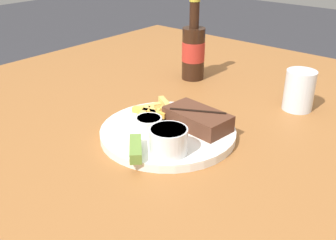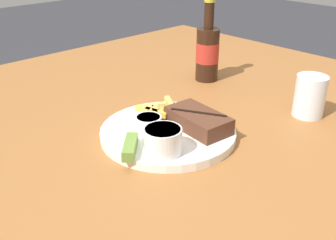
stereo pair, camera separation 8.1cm
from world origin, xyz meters
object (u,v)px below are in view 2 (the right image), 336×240
Objects in this scene: beer_bottle at (207,51)px; fork_utensil at (152,115)px; pickle_spear at (130,147)px; knife_utensil at (179,122)px; drinking_glass at (310,96)px; steak_portion at (198,120)px; dinner_plate at (168,132)px; dipping_sauce_cup at (149,123)px; coleslaw_cup at (163,139)px.

fork_utensil is at bearing -71.20° from beer_bottle.
knife_utensil is (-0.02, 0.15, -0.01)m from pickle_spear.
steak_portion is at bearing -112.77° from drinking_glass.
drinking_glass reaches higher than fork_utensil.
knife_utensil is at bearing 97.98° from pickle_spear.
dinner_plate is 2.93× the size of drinking_glass.
fork_utensil is at bearing 133.07° from dipping_sauce_cup.
knife_utensil is 1.56× the size of drinking_glass.
coleslaw_cup reaches higher than dipping_sauce_cup.
beer_bottle is at bearing 178.06° from drinking_glass.
pickle_spear is (-0.04, -0.04, -0.02)m from coleslaw_cup.
steak_portion is 0.61× the size of beer_bottle.
dinner_plate is at bearing -130.35° from steak_portion.
steak_portion reaches higher than dinner_plate.
dipping_sauce_cup is 0.23× the size of beer_bottle.
pickle_spear is at bearing -142.00° from knife_utensil.
beer_bottle is at bearing 121.14° from coleslaw_cup.
coleslaw_cup is 0.46m from beer_bottle.
fork_utensil is (-0.05, 0.05, -0.02)m from dipping_sauce_cup.
dipping_sauce_cup is (-0.02, -0.03, 0.03)m from dinner_plate.
coleslaw_cup is 0.74× the size of drinking_glass.
pickle_spear is at bearing -80.87° from dinner_plate.
beer_bottle is 0.33m from drinking_glass.
coleslaw_cup is at bearing -19.68° from fork_utensil.
dipping_sauce_cup is at bearing 116.97° from pickle_spear.
dipping_sauce_cup is 0.38m from drinking_glass.
coleslaw_cup is 0.09m from dipping_sauce_cup.
steak_portion is 0.05m from knife_utensil.
fork_utensil is (-0.11, -0.03, -0.02)m from steak_portion.
knife_utensil is at bearing 73.70° from dipping_sauce_cup.
coleslaw_cup reaches higher than fork_utensil.
dipping_sauce_cup is 0.39m from beer_bottle.
steak_portion reaches higher than knife_utensil.
dipping_sauce_cup is (-0.09, 0.04, -0.01)m from coleslaw_cup.
knife_utensil is at bearing -58.72° from beer_bottle.
drinking_glass reaches higher than dipping_sauce_cup.
dinner_plate is 0.12m from pickle_spear.
steak_portion is 2.66× the size of dipping_sauce_cup.
knife_utensil is at bearing -119.38° from drinking_glass.
pickle_spear is 0.48× the size of knife_utensil.
dinner_plate is at bearing -145.67° from knife_utensil.
pickle_spear is at bearing -66.08° from beer_bottle.
drinking_glass is (0.17, 0.34, 0.01)m from dipping_sauce_cup.
steak_portion is 0.35m from beer_bottle.
pickle_spear is (0.02, -0.12, 0.02)m from dinner_plate.
dinner_plate is at bearing -115.95° from drinking_glass.
pickle_spear is 0.31× the size of beer_bottle.
dinner_plate is 1.20× the size of beer_bottle.
steak_portion is 2.03× the size of coleslaw_cup.
coleslaw_cup is 0.13m from knife_utensil.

